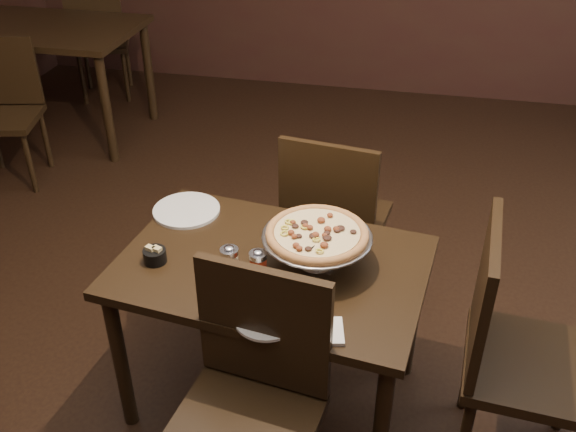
# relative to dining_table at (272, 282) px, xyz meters

# --- Properties ---
(room) EXTENTS (6.04, 7.04, 2.84)m
(room) POSITION_rel_dining_table_xyz_m (0.10, 0.08, 0.79)
(room) COLOR black
(room) RESTS_ON ground
(dining_table) EXTENTS (1.20, 0.88, 0.70)m
(dining_table) POSITION_rel_dining_table_xyz_m (0.00, 0.00, 0.00)
(dining_table) COLOR black
(dining_table) RESTS_ON ground
(background_table) EXTENTS (1.29, 0.86, 0.81)m
(background_table) POSITION_rel_dining_table_xyz_m (-2.16, 2.21, 0.09)
(background_table) COLOR black
(background_table) RESTS_ON ground
(pizza_stand) EXTENTS (0.40, 0.40, 0.16)m
(pizza_stand) POSITION_rel_dining_table_xyz_m (0.16, 0.03, 0.23)
(pizza_stand) COLOR silver
(pizza_stand) RESTS_ON dining_table
(parmesan_shaker) EXTENTS (0.07, 0.07, 0.12)m
(parmesan_shaker) POSITION_rel_dining_table_xyz_m (-0.13, -0.09, 0.15)
(parmesan_shaker) COLOR beige
(parmesan_shaker) RESTS_ON dining_table
(pepper_flake_shaker) EXTENTS (0.06, 0.06, 0.11)m
(pepper_flake_shaker) POSITION_rel_dining_table_xyz_m (-0.03, -0.08, 0.15)
(pepper_flake_shaker) COLOR maroon
(pepper_flake_shaker) RESTS_ON dining_table
(packet_caddy) EXTENTS (0.08, 0.08, 0.07)m
(packet_caddy) POSITION_rel_dining_table_xyz_m (-0.42, -0.08, 0.12)
(packet_caddy) COLOR black
(packet_caddy) RESTS_ON dining_table
(napkin_stack) EXTENTS (0.15, 0.15, 0.01)m
(napkin_stack) POSITION_rel_dining_table_xyz_m (0.25, -0.33, 0.10)
(napkin_stack) COLOR silver
(napkin_stack) RESTS_ON dining_table
(plate_left) EXTENTS (0.28, 0.28, 0.01)m
(plate_left) POSITION_rel_dining_table_xyz_m (-0.43, 0.27, 0.10)
(plate_left) COLOR silver
(plate_left) RESTS_ON dining_table
(plate_near) EXTENTS (0.22, 0.22, 0.01)m
(plate_near) POSITION_rel_dining_table_xyz_m (0.05, -0.30, 0.10)
(plate_near) COLOR silver
(plate_near) RESTS_ON dining_table
(serving_spatula) EXTENTS (0.16, 0.16, 0.03)m
(serving_spatula) POSITION_rel_dining_table_xyz_m (0.18, -0.03, 0.22)
(serving_spatula) COLOR silver
(serving_spatula) RESTS_ON pizza_stand
(chair_far) EXTENTS (0.50, 0.50, 0.94)m
(chair_far) POSITION_rel_dining_table_xyz_m (0.14, 0.65, -0.09)
(chair_far) COLOR black
(chair_far) RESTS_ON ground
(chair_near) EXTENTS (0.51, 0.51, 0.96)m
(chair_near) POSITION_rel_dining_table_xyz_m (0.04, -0.49, -0.09)
(chair_near) COLOR black
(chair_near) RESTS_ON ground
(chair_side) EXTENTS (0.50, 0.50, 0.99)m
(chair_side) POSITION_rel_dining_table_xyz_m (0.87, -0.09, -0.07)
(chair_side) COLOR black
(chair_side) RESTS_ON ground
(bg_chair_far) EXTENTS (0.56, 0.56, 0.92)m
(bg_chair_far) POSITION_rel_dining_table_xyz_m (-2.13, 2.90, -0.10)
(bg_chair_far) COLOR black
(bg_chair_far) RESTS_ON ground
(bg_chair_near) EXTENTS (0.51, 0.51, 0.91)m
(bg_chair_near) POSITION_rel_dining_table_xyz_m (-2.12, 1.53, -0.11)
(bg_chair_near) COLOR black
(bg_chair_near) RESTS_ON ground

